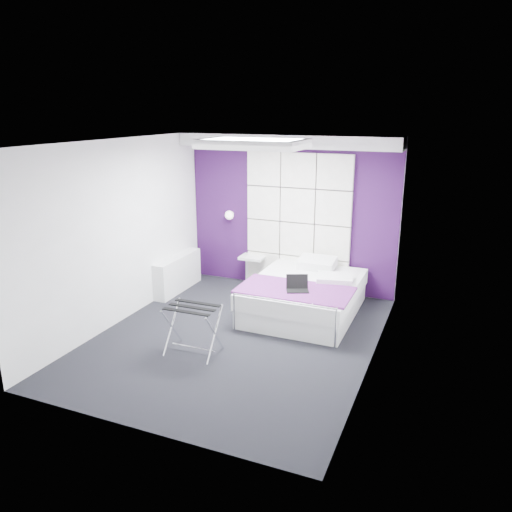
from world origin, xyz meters
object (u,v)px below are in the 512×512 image
Objects in this scene: laptop at (298,287)px; bed at (304,295)px; nightstand at (252,257)px; luggage_rack at (193,330)px; radiator at (178,273)px; wall_lamp at (230,215)px.

bed is at bearing 73.09° from laptop.
laptop is at bearing -46.55° from nightstand.
laptop is (0.97, 1.28, 0.28)m from luggage_rack.
nightstand is 0.66× the size of luggage_rack.
bed reaches higher than luggage_rack.
luggage_rack is (-0.92, -1.77, 0.03)m from bed.
luggage_rack is at bearing -150.65° from laptop.
laptop is (1.26, -1.33, 0.09)m from nightstand.
bed reaches higher than radiator.
wall_lamp reaches higher than laptop.
luggage_rack reaches higher than nightstand.
luggage_rack is at bearing -83.69° from nightstand.
wall_lamp reaches higher than nightstand.
laptop is at bearing -14.71° from radiator.
radiator is 2.43m from laptop.
wall_lamp is at bearing 117.68° from laptop.
laptop is at bearing 51.22° from luggage_rack.
radiator is 2.33m from luggage_rack.
wall_lamp is 0.12× the size of radiator.
wall_lamp is at bearing 49.90° from radiator.
nightstand is 1.36× the size of laptop.
radiator is at bearing 141.96° from laptop.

